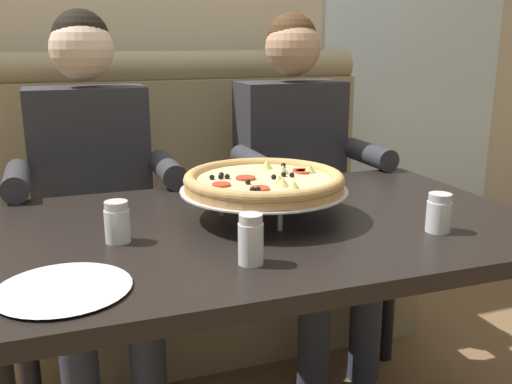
% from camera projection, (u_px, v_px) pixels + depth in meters
% --- Properties ---
extents(booth_bench, '(1.69, 0.78, 1.13)m').
position_uv_depth(booth_bench, '(188.00, 233.00, 2.37)').
color(booth_bench, '#998966').
rests_on(booth_bench, ground_plane).
extents(dining_table, '(1.38, 0.87, 0.72)m').
position_uv_depth(dining_table, '(265.00, 251.00, 1.49)').
color(dining_table, black).
rests_on(dining_table, ground_plane).
extents(diner_left, '(0.54, 0.64, 1.27)m').
position_uv_depth(diner_left, '(93.00, 182.00, 1.93)').
color(diner_left, '#2D3342').
rests_on(diner_left, ground_plane).
extents(diner_right, '(0.54, 0.64, 1.27)m').
position_uv_depth(diner_right, '(300.00, 166.00, 2.18)').
color(diner_right, '#2D3342').
rests_on(diner_right, ground_plane).
extents(pizza, '(0.44, 0.44, 0.13)m').
position_uv_depth(pizza, '(264.00, 182.00, 1.48)').
color(pizza, silver).
rests_on(pizza, dining_table).
extents(shaker_parmesan, '(0.06, 0.06, 0.10)m').
position_uv_depth(shaker_parmesan, '(439.00, 215.00, 1.39)').
color(shaker_parmesan, white).
rests_on(shaker_parmesan, dining_table).
extents(shaker_oregano, '(0.06, 0.06, 0.10)m').
position_uv_depth(shaker_oregano, '(117.00, 225.00, 1.31)').
color(shaker_oregano, white).
rests_on(shaker_oregano, dining_table).
extents(shaker_pepper_flakes, '(0.05, 0.05, 0.11)m').
position_uv_depth(shaker_pepper_flakes, '(251.00, 243.00, 1.18)').
color(shaker_pepper_flakes, white).
rests_on(shaker_pepper_flakes, dining_table).
extents(plate_near_left, '(0.25, 0.25, 0.02)m').
position_uv_depth(plate_near_left, '(63.00, 286.00, 1.06)').
color(plate_near_left, white).
rests_on(plate_near_left, dining_table).
extents(patio_chair, '(0.43, 0.43, 0.86)m').
position_uv_depth(patio_chair, '(326.00, 135.00, 4.06)').
color(patio_chair, black).
rests_on(patio_chair, ground_plane).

